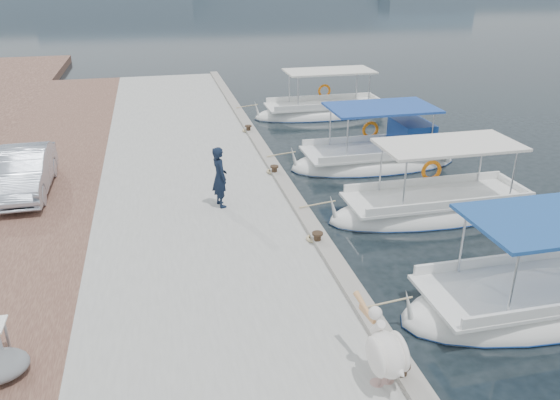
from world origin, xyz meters
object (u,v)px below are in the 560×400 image
object	(u,v)px
fishing_caique_e	(325,113)
parked_car	(24,172)
fishing_caique_b	(535,303)
fishing_caique_d	(376,160)
fishing_caique_c	(436,210)
pelican	(385,351)
fisherman	(220,177)

from	to	relation	value
fishing_caique_e	parked_car	size ratio (longest dim) A/B	1.74
fishing_caique_b	fishing_caique_d	xyz separation A→B (m)	(0.16, 9.56, 0.07)
fishing_caique_c	fishing_caique_e	world-z (taller)	same
fishing_caique_b	fishing_caique_c	xyz separation A→B (m)	(0.24, 5.02, 0.00)
fishing_caique_d	pelican	world-z (taller)	fishing_caique_d
fishing_caique_b	fishing_caique_d	size ratio (longest dim) A/B	0.98
fishing_caique_c	pelican	world-z (taller)	fishing_caique_c
fishing_caique_d	pelican	size ratio (longest dim) A/B	3.96
fishing_caique_e	fisherman	distance (m)	12.73
parked_car	fishing_caique_b	bearing A→B (deg)	-35.94
fishing_caique_b	parked_car	world-z (taller)	fishing_caique_b
fishing_caique_b	parked_car	bearing A→B (deg)	144.95
fishing_caique_b	fishing_caique_e	world-z (taller)	same
fishing_caique_b	fishing_caique_e	bearing A→B (deg)	88.68
fishing_caique_e	fisherman	world-z (taller)	fisherman
pelican	fisherman	bearing A→B (deg)	102.34
fishing_caique_b	fishing_caique_d	distance (m)	9.56
fishing_caique_e	fisherman	bearing A→B (deg)	-121.21
fishing_caique_e	parked_car	distance (m)	14.97
fishing_caique_c	fisherman	distance (m)	6.61
fishing_caique_d	pelican	bearing A→B (deg)	-111.88
fisherman	fishing_caique_d	bearing A→B (deg)	-74.21
fishing_caique_c	fisherman	bearing A→B (deg)	171.35
fishing_caique_d	pelican	xyz separation A→B (m)	(-4.61, -11.47, 0.95)
fishing_caique_d	fisherman	bearing A→B (deg)	-150.67
fishing_caique_b	fisherman	size ratio (longest dim) A/B	3.54
fishing_caique_c	pelican	bearing A→B (deg)	-124.01
fishing_caique_c	parked_car	distance (m)	12.61
fishing_caique_c	fishing_caique_d	size ratio (longest dim) A/B	1.06
fisherman	fishing_caique_b	bearing A→B (deg)	-147.70
pelican	fisherman	distance (m)	8.10
fishing_caique_d	parked_car	xyz separation A→B (m)	(-12.05, -1.22, 0.98)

